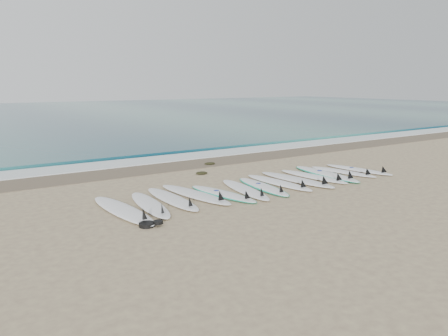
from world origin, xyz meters
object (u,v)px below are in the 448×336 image
surfboard_0 (124,210)px  surfboard_6 (264,187)px  leash_coil (149,224)px  surfboard_12 (360,170)px

surfboard_0 → surfboard_6: size_ratio=1.16×
leash_coil → surfboard_0: bearing=94.2°
surfboard_0 → leash_coil: (0.09, -1.17, -0.01)m
surfboard_6 → surfboard_12: surfboard_12 is taller
surfboard_0 → surfboard_12: surfboard_0 is taller
surfboard_6 → leash_coil: 4.13m
surfboard_12 → leash_coil: surfboard_12 is taller
surfboard_12 → leash_coil: (-8.02, -1.36, -0.00)m
surfboard_6 → leash_coil: (-3.93, -1.26, 0.00)m
surfboard_6 → surfboard_12: 4.09m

